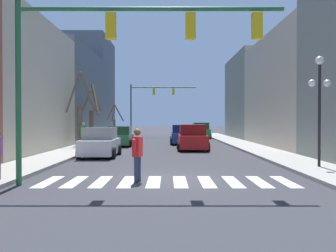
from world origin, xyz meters
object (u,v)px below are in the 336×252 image
(car_parked_left_near, at_px, (193,138))
(car_parked_right_near, at_px, (120,137))
(car_parked_left_mid, at_px, (101,143))
(pedestrian_on_right_sidewalk, at_px, (84,132))
(car_parked_left_far, at_px, (201,131))
(car_at_intersection, at_px, (182,135))
(street_lamp_right_corner, at_px, (320,89))
(street_tree_right_mid, at_px, (82,112))
(traffic_signal_near, at_px, (120,43))
(street_tree_left_far, at_px, (115,123))
(pedestrian_crossing_street, at_px, (138,150))
(street_tree_right_near, at_px, (93,116))
(traffic_signal_far, at_px, (151,98))

(car_parked_left_near, distance_m, car_parked_right_near, 7.05)
(car_parked_left_mid, bearing_deg, pedestrian_on_right_sidewalk, 19.42)
(car_parked_left_far, xyz_separation_m, car_at_intersection, (-2.64, -11.10, -0.05))
(street_lamp_right_corner, height_order, car_parked_left_near, street_lamp_right_corner)
(car_parked_right_near, relative_size, pedestrian_on_right_sidewalk, 2.37)
(car_parked_left_far, relative_size, car_parked_right_near, 1.11)
(street_lamp_right_corner, bearing_deg, street_tree_right_mid, 133.78)
(traffic_signal_near, xyz_separation_m, street_tree_left_far, (-4.38, 30.87, -2.81))
(pedestrian_crossing_street, xyz_separation_m, pedestrian_on_right_sidewalk, (-5.34, 16.20, 0.15))
(street_tree_right_near, bearing_deg, street_lamp_right_corner, -52.79)
(car_parked_left_near, xyz_separation_m, pedestrian_on_right_sidewalk, (-8.09, 2.12, 0.39))
(car_parked_left_far, bearing_deg, pedestrian_on_right_sidewalk, 147.55)
(street_tree_left_far, bearing_deg, pedestrian_on_right_sidewalk, -91.90)
(traffic_signal_near, bearing_deg, car_parked_left_far, 80.79)
(car_parked_left_far, xyz_separation_m, pedestrian_crossing_street, (-4.84, -32.22, 0.24))
(street_lamp_right_corner, bearing_deg, traffic_signal_far, 104.15)
(traffic_signal_near, relative_size, traffic_signal_far, 1.01)
(street_lamp_right_corner, height_order, street_tree_right_near, street_tree_right_near)
(car_at_intersection, xyz_separation_m, street_tree_right_mid, (-7.83, -4.29, 1.92))
(traffic_signal_near, bearing_deg, pedestrian_crossing_street, 54.67)
(car_parked_right_near, xyz_separation_m, street_tree_right_near, (-2.55, 1.72, 1.73))
(car_parked_left_mid, relative_size, street_tree_left_far, 1.12)
(car_parked_left_mid, height_order, street_tree_right_near, street_tree_right_near)
(traffic_signal_far, height_order, pedestrian_crossing_street, traffic_signal_far)
(car_parked_left_near, distance_m, pedestrian_on_right_sidewalk, 8.38)
(traffic_signal_near, xyz_separation_m, street_tree_right_mid, (-5.13, 17.53, -1.87))
(street_lamp_right_corner, height_order, car_parked_right_near, street_lamp_right_corner)
(pedestrian_crossing_street, xyz_separation_m, street_tree_right_near, (-5.39, 20.09, 1.41))
(car_parked_left_near, bearing_deg, traffic_signal_near, 167.61)
(car_parked_left_near, bearing_deg, car_parked_left_mid, 131.31)
(street_lamp_right_corner, height_order, car_parked_left_far, street_lamp_right_corner)
(traffic_signal_far, bearing_deg, street_tree_right_mid, -101.80)
(car_parked_right_near, height_order, street_tree_right_near, street_tree_right_near)
(pedestrian_crossing_street, height_order, street_tree_left_far, street_tree_left_far)
(traffic_signal_far, height_order, car_parked_left_near, traffic_signal_far)
(traffic_signal_far, bearing_deg, street_tree_left_far, -115.64)
(car_parked_right_near, bearing_deg, car_parked_left_far, -29.03)
(car_parked_right_near, height_order, pedestrian_crossing_street, pedestrian_crossing_street)
(car_at_intersection, bearing_deg, car_parked_left_mid, 157.07)
(car_at_intersection, bearing_deg, street_tree_left_far, 38.07)
(car_parked_left_near, distance_m, car_parked_left_far, 18.27)
(street_tree_right_near, bearing_deg, car_parked_right_near, -34.06)
(street_tree_left_far, xyz_separation_m, street_tree_right_mid, (-0.75, -13.34, 0.94))
(street_lamp_right_corner, xyz_separation_m, car_parked_left_near, (-4.68, 10.87, -2.59))
(car_parked_left_mid, bearing_deg, car_parked_left_near, -48.69)
(street_tree_right_mid, bearing_deg, traffic_signal_far, 78.20)
(traffic_signal_far, bearing_deg, street_lamp_right_corner, -75.85)
(car_parked_left_mid, height_order, street_tree_left_far, street_tree_left_far)
(pedestrian_crossing_street, bearing_deg, car_at_intersection, -170.39)
(street_tree_right_near, bearing_deg, pedestrian_on_right_sidewalk, -89.29)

